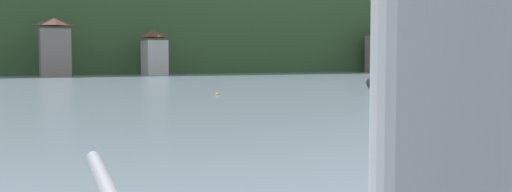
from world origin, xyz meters
The scene contains 6 objects.
wooded_hillside centered at (20.32, 146.31, 6.72)m, with size 352.00×51.78×43.84m.
shore_building_westcentral centered at (0.00, 109.69, 4.32)m, with size 4.63×3.39×8.88m.
shore_building_central centered at (15.78, 110.44, 3.62)m, with size 3.59×4.96×7.46m.
shore_building_eastcentral centered at (63.12, 110.81, 4.68)m, with size 4.62×5.75×9.65m.
sailboat_far_1 centered at (21.65, 56.12, 0.50)m, with size 3.26×8.34×9.90m.
mooring_buoy_mid centered at (5.34, 56.31, 0.00)m, with size 0.37×0.37×0.37m, color yellow.
Camera 1 is at (-10.31, 17.45, 2.64)m, focal length 40.03 mm.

